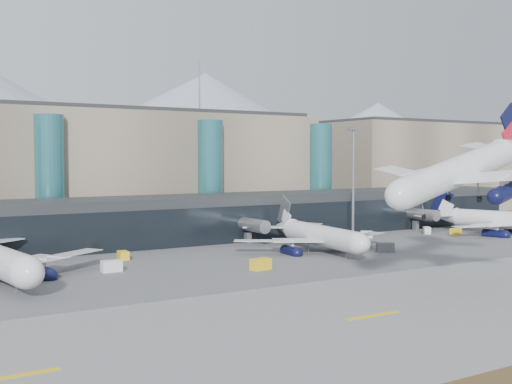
{
  "coord_description": "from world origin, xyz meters",
  "views": [
    {
      "loc": [
        -70.18,
        -70.69,
        18.32
      ],
      "look_at": [
        -7.17,
        32.0,
        12.0
      ],
      "focal_mm": 45.0,
      "sensor_mm": 36.0,
      "label": 1
    }
  ],
  "objects_px": {
    "lightmast_mid": "(353,175)",
    "veh_g": "(367,234)",
    "veh_e": "(456,232)",
    "veh_b": "(123,255)",
    "veh_c": "(385,247)",
    "veh_d": "(427,230)",
    "veh_h": "(261,264)",
    "jet_parked_right": "(492,214)",
    "jet_parked_mid": "(313,228)",
    "hero_jet": "(470,161)",
    "veh_a": "(112,266)"
  },
  "relations": [
    {
      "from": "lightmast_mid",
      "to": "veh_g",
      "type": "relative_size",
      "value": 9.69
    },
    {
      "from": "veh_e",
      "to": "veh_g",
      "type": "bearing_deg",
      "value": 152.34
    },
    {
      "from": "veh_b",
      "to": "veh_c",
      "type": "relative_size",
      "value": 0.81
    },
    {
      "from": "veh_d",
      "to": "veh_h",
      "type": "distance_m",
      "value": 65.19
    },
    {
      "from": "jet_parked_right",
      "to": "veh_g",
      "type": "xyz_separation_m",
      "value": [
        -32.31,
        9.18,
        -3.83
      ]
    },
    {
      "from": "veh_c",
      "to": "veh_d",
      "type": "distance_m",
      "value": 34.79
    },
    {
      "from": "jet_parked_right",
      "to": "veh_d",
      "type": "bearing_deg",
      "value": 46.9
    },
    {
      "from": "veh_c",
      "to": "veh_d",
      "type": "relative_size",
      "value": 1.16
    },
    {
      "from": "jet_parked_mid",
      "to": "jet_parked_right",
      "type": "height_order",
      "value": "jet_parked_right"
    },
    {
      "from": "lightmast_mid",
      "to": "hero_jet",
      "type": "bearing_deg",
      "value": -115.33
    },
    {
      "from": "lightmast_mid",
      "to": "hero_jet",
      "type": "relative_size",
      "value": 0.72
    },
    {
      "from": "hero_jet",
      "to": "veh_c",
      "type": "xyz_separation_m",
      "value": [
        13.69,
        31.61,
        -17.08
      ]
    },
    {
      "from": "jet_parked_mid",
      "to": "jet_parked_right",
      "type": "relative_size",
      "value": 0.94
    },
    {
      "from": "veh_e",
      "to": "veh_h",
      "type": "height_order",
      "value": "veh_h"
    },
    {
      "from": "veh_c",
      "to": "veh_h",
      "type": "bearing_deg",
      "value": -144.85
    },
    {
      "from": "veh_g",
      "to": "jet_parked_mid",
      "type": "bearing_deg",
      "value": -120.36
    },
    {
      "from": "hero_jet",
      "to": "veh_e",
      "type": "xyz_separation_m",
      "value": [
        47.73,
        43.86,
        -17.2
      ]
    },
    {
      "from": "lightmast_mid",
      "to": "jet_parked_right",
      "type": "relative_size",
      "value": 0.68
    },
    {
      "from": "hero_jet",
      "to": "veh_c",
      "type": "relative_size",
      "value": 10.74
    },
    {
      "from": "veh_d",
      "to": "veh_c",
      "type": "bearing_deg",
      "value": 157.96
    },
    {
      "from": "jet_parked_right",
      "to": "veh_a",
      "type": "xyz_separation_m",
      "value": [
        -97.44,
        -3.32,
        -3.69
      ]
    },
    {
      "from": "hero_jet",
      "to": "veh_g",
      "type": "relative_size",
      "value": 13.5
    },
    {
      "from": "veh_b",
      "to": "veh_g",
      "type": "relative_size",
      "value": 1.02
    },
    {
      "from": "hero_jet",
      "to": "jet_parked_mid",
      "type": "distance_m",
      "value": 43.64
    },
    {
      "from": "jet_parked_right",
      "to": "veh_a",
      "type": "height_order",
      "value": "jet_parked_right"
    },
    {
      "from": "lightmast_mid",
      "to": "veh_e",
      "type": "distance_m",
      "value": 28.12
    },
    {
      "from": "veh_c",
      "to": "veh_a",
      "type": "bearing_deg",
      "value": -160.01
    },
    {
      "from": "veh_c",
      "to": "veh_g",
      "type": "bearing_deg",
      "value": 85.13
    },
    {
      "from": "veh_e",
      "to": "veh_c",
      "type": "bearing_deg",
      "value": -169.78
    },
    {
      "from": "veh_g",
      "to": "veh_h",
      "type": "xyz_separation_m",
      "value": [
        -43.63,
        -23.65,
        0.17
      ]
    },
    {
      "from": "hero_jet",
      "to": "veh_d",
      "type": "xyz_separation_m",
      "value": [
        43.69,
        49.23,
        -17.18
      ]
    },
    {
      "from": "jet_parked_mid",
      "to": "veh_g",
      "type": "distance_m",
      "value": 24.87
    },
    {
      "from": "veh_e",
      "to": "veh_d",
      "type": "bearing_deg",
      "value": 117.38
    },
    {
      "from": "hero_jet",
      "to": "jet_parked_right",
      "type": "height_order",
      "value": "hero_jet"
    },
    {
      "from": "jet_parked_right",
      "to": "veh_h",
      "type": "distance_m",
      "value": 77.4
    },
    {
      "from": "veh_a",
      "to": "veh_c",
      "type": "distance_m",
      "value": 53.34
    },
    {
      "from": "veh_d",
      "to": "veh_a",
      "type": "bearing_deg",
      "value": 134.92
    },
    {
      "from": "veh_e",
      "to": "veh_g",
      "type": "height_order",
      "value": "veh_e"
    },
    {
      "from": "hero_jet",
      "to": "veh_c",
      "type": "bearing_deg",
      "value": 57.48
    },
    {
      "from": "lightmast_mid",
      "to": "hero_jet",
      "type": "height_order",
      "value": "lightmast_mid"
    },
    {
      "from": "jet_parked_right",
      "to": "veh_g",
      "type": "height_order",
      "value": "jet_parked_right"
    },
    {
      "from": "lightmast_mid",
      "to": "veh_c",
      "type": "xyz_separation_m",
      "value": [
        -13.45,
        -25.72,
        -13.5
      ]
    },
    {
      "from": "veh_a",
      "to": "veh_b",
      "type": "height_order",
      "value": "veh_a"
    },
    {
      "from": "veh_b",
      "to": "veh_d",
      "type": "distance_m",
      "value": 77.01
    },
    {
      "from": "veh_d",
      "to": "veh_g",
      "type": "xyz_separation_m",
      "value": [
        -17.77,
        1.76,
        -0.05
      ]
    },
    {
      "from": "veh_d",
      "to": "veh_e",
      "type": "height_order",
      "value": "veh_d"
    },
    {
      "from": "lightmast_mid",
      "to": "veh_a",
      "type": "relative_size",
      "value": 7.92
    },
    {
      "from": "jet_parked_right",
      "to": "veh_e",
      "type": "relative_size",
      "value": 13.35
    },
    {
      "from": "veh_a",
      "to": "veh_g",
      "type": "distance_m",
      "value": 66.32
    },
    {
      "from": "lightmast_mid",
      "to": "veh_a",
      "type": "xyz_separation_m",
      "value": [
        -66.35,
        -18.84,
        -13.51
      ]
    }
  ]
}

